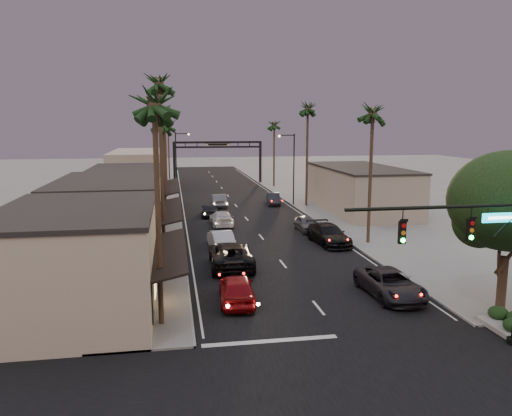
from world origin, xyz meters
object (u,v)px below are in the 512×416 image
object	(u,v)px
palm_la	(154,96)
palm_lb	(159,78)
palm_ld	(164,107)
oncoming_silver	(221,239)
traffic_signal	(484,240)
palm_ra	(373,108)
palm_lc	(163,121)
oncoming_red	(237,289)
oncoming_pickup	(231,255)
curbside_black	(329,234)
streetlight_left	(178,158)
palm_far	(168,117)
arch	(218,151)
palm_rb	(308,105)
curbside_near	(390,284)
corner_tree	(511,205)
palm_rc	(274,122)
streetlight_right	(292,163)

from	to	relation	value
palm_la	palm_lb	distance (m)	13.14
palm_ld	oncoming_silver	size ratio (longest dim) A/B	2.96
traffic_signal	palm_ra	bearing A→B (deg)	81.72
palm_lc	oncoming_red	bearing A→B (deg)	-80.18
oncoming_pickup	curbside_black	bearing A→B (deg)	-146.59
streetlight_left	oncoming_red	distance (m)	46.66
oncoming_silver	oncoming_pickup	bearing A→B (deg)	88.09
palm_lb	palm_far	distance (m)	56.03
arch	palm_rb	xyz separation A→B (m)	(8.60, -26.00, 6.88)
palm_rb	oncoming_red	bearing A→B (deg)	-111.85
palm_rb	curbside_near	distance (m)	35.10
palm_lb	palm_ld	world-z (taller)	palm_lb
palm_ra	curbside_near	distance (m)	17.17
corner_tree	palm_rc	size ratio (longest dim) A/B	0.72
oncoming_red	palm_far	bearing A→B (deg)	-82.67
streetlight_left	palm_ra	distance (m)	37.87
palm_ld	palm_rb	size ratio (longest dim) A/B	1.00
palm_far	curbside_black	world-z (taller)	palm_far
traffic_signal	corner_tree	distance (m)	5.20
streetlight_right	palm_ld	world-z (taller)	palm_ld
curbside_black	streetlight_left	bearing A→B (deg)	104.83
streetlight_right	palm_lb	bearing A→B (deg)	-124.01
palm_lc	oncoming_pickup	world-z (taller)	palm_lc
oncoming_silver	curbside_black	size ratio (longest dim) A/B	0.83
arch	palm_rc	xyz separation A→B (m)	(8.60, -6.00, 4.94)
palm_ra	palm_far	distance (m)	56.58
streetlight_right	palm_rc	size ratio (longest dim) A/B	0.74
oncoming_silver	palm_ld	bearing A→B (deg)	-85.47
corner_tree	palm_la	world-z (taller)	palm_la
corner_tree	palm_rb	bearing A→B (deg)	91.37
corner_tree	curbside_near	distance (m)	7.93
curbside_black	palm_far	bearing A→B (deg)	99.14
palm_rc	curbside_black	size ratio (longest dim) A/B	2.10
traffic_signal	palm_la	xyz separation A→B (m)	(-14.29, 5.00, 6.36)
corner_tree	streetlight_left	bearing A→B (deg)	107.97
oncoming_silver	palm_far	bearing A→B (deg)	-89.39
palm_lb	curbside_black	bearing A→B (deg)	9.75
arch	curbside_near	xyz separation A→B (m)	(4.72, -58.89, -4.74)
arch	palm_lb	size ratio (longest dim) A/B	1.00
oncoming_red	arch	bearing A→B (deg)	-90.35
arch	curbside_near	distance (m)	59.27
arch	palm_far	xyz separation A→B (m)	(-8.30, 8.00, 5.91)
oncoming_red	curbside_near	size ratio (longest dim) A/B	0.85
palm_lc	curbside_near	distance (m)	29.85
corner_tree	palm_ra	size ratio (longest dim) A/B	0.67
palm_ra	palm_far	xyz separation A→B (m)	(-16.90, 54.00, 0.00)
arch	streetlight_right	size ratio (longest dim) A/B	1.69
curbside_near	oncoming_silver	bearing A→B (deg)	121.52
arch	palm_far	size ratio (longest dim) A/B	1.15
curbside_near	palm_ra	bearing A→B (deg)	71.35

